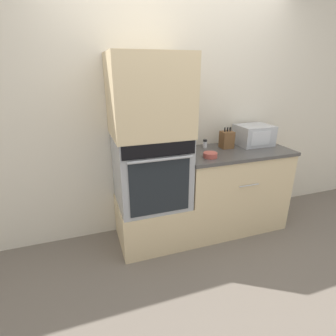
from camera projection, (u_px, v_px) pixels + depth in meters
The scene contains 11 objects.
ground_plane at pixel (193, 249), 2.68m from camera, with size 12.00×12.00×0.00m, color #6B6056.
wall_back at pixel (173, 117), 2.79m from camera, with size 8.00×0.05×2.50m.
oven_cabinet_base at pixel (152, 221), 2.76m from camera, with size 0.70×0.60×0.45m.
wall_oven at pixel (151, 170), 2.55m from camera, with size 0.67×0.64×0.70m.
oven_cabinet_upper at pixel (149, 96), 2.30m from camera, with size 0.70×0.60×0.71m.
counter_unit at pixel (231, 189), 2.96m from camera, with size 1.18×0.63×0.92m.
microwave at pixel (254, 135), 2.95m from camera, with size 0.38×0.32×0.22m.
knife_block at pixel (227, 140), 2.83m from camera, with size 0.13×0.12×0.23m.
bowl at pixel (210, 155), 2.54m from camera, with size 0.14×0.14×0.05m.
condiment_jar_near at pixel (205, 144), 2.86m from camera, with size 0.05×0.05×0.09m.
condiment_jar_mid at pixel (192, 153), 2.57m from camera, with size 0.06×0.06×0.08m.
Camera 1 is at (-0.96, -2.01, 1.73)m, focal length 28.00 mm.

